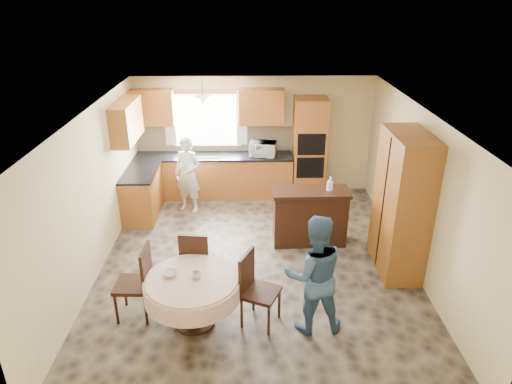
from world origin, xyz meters
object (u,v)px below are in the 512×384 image
Objects in this scene: person_sink at (188,175)px; person_dining at (314,275)px; oven_tower at (309,148)px; chair_right at (255,285)px; sideboard at (309,218)px; chair_back at (196,259)px; dining_table at (192,288)px; cupboard at (402,204)px; chair_left at (139,279)px.

person_sink is 0.93× the size of person_dining.
oven_tower reaches higher than chair_right.
chair_back reaches higher than sideboard.
person_dining is at bearing -37.75° from person_sink.
dining_table is (-1.80, -2.12, 0.09)m from sideboard.
sideboard reaches higher than dining_table.
person_sink is (-3.53, 2.12, -0.35)m from cupboard.
dining_table is 0.71m from chair_back.
oven_tower is 4.28m from chair_right.
person_sink is (-1.26, 3.39, 0.20)m from chair_right.
person_dining is (-0.45, -4.22, -0.24)m from oven_tower.
chair_left is (-2.75, -3.93, -0.47)m from oven_tower.
cupboard reaches higher than oven_tower.
sideboard is (-0.21, -1.99, -0.59)m from oven_tower.
oven_tower is 4.61m from dining_table.
sideboard is 1.23× the size of chair_left.
chair_right is 0.80m from person_dining.
person_sink is at bearing -64.36° from person_dining.
dining_table is 0.82× the size of person_sink.
chair_back is at bearing 75.36° from chair_right.
sideboard is 0.80× the size of person_dining.
sideboard is 1.66m from cupboard.
dining_table is at bearing 116.37° from chair_right.
chair_left is 0.69× the size of person_sink.
chair_right reaches higher than dining_table.
chair_right is (0.81, 0.03, 0.01)m from dining_table.
cupboard is 2.09m from person_dining.
person_sink is (-0.42, 2.71, 0.21)m from chair_back.
cupboard reaches higher than sideboard.
chair_right is at bearing -150.80° from cupboard.
oven_tower is 1.29× the size of person_dining.
chair_right is 3.63m from person_sink.
sideboard is at bearing -0.75° from chair_right.
chair_left reaches higher than sideboard.
cupboard is 1.36× the size of person_dining.
oven_tower is 4.82m from chair_left.
chair_left reaches higher than chair_back.
person_dining reaches higher than dining_table.
person_sink is (-2.25, 1.30, 0.30)m from sideboard.
oven_tower is at bearing 147.53° from chair_left.
chair_right is 0.67× the size of person_sink.
person_sink is at bearing 148.98° from cupboard.
chair_right is at bearing -14.03° from person_dining.
dining_table is at bearing 98.10° from chair_back.
chair_left is at bearing 166.41° from dining_table.
cupboard reaches higher than person_dining.
person_sink is (0.29, 3.24, 0.18)m from chair_left.
oven_tower is at bearing -100.18° from person_dining.
person_dining is at bearing -96.12° from oven_tower.
cupboard reaches higher than dining_table.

